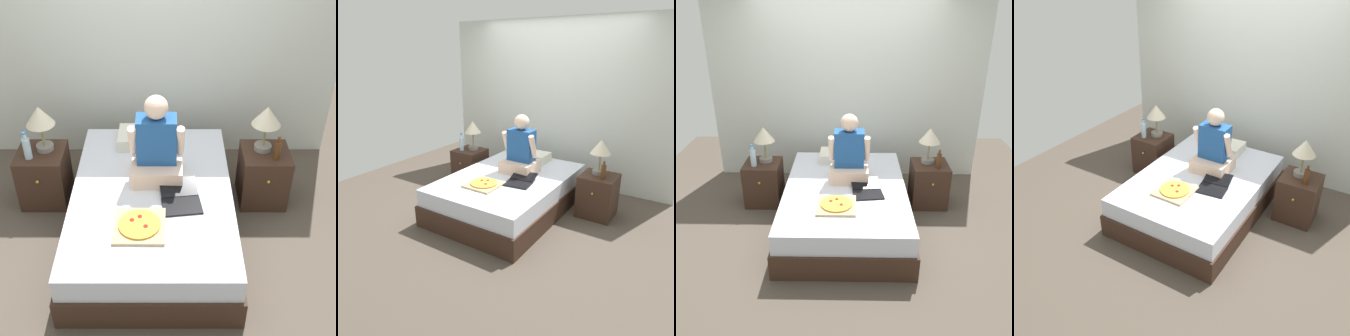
% 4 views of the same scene
% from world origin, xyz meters
% --- Properties ---
extents(ground_plane, '(5.74, 5.74, 0.00)m').
position_xyz_m(ground_plane, '(0.00, 0.00, 0.00)').
color(ground_plane, '#4C4238').
extents(wall_back, '(3.74, 0.12, 2.50)m').
position_xyz_m(wall_back, '(0.00, 1.38, 1.25)').
color(wall_back, silver).
rests_on(wall_back, ground).
extents(bed, '(1.40, 2.04, 0.48)m').
position_xyz_m(bed, '(0.00, 0.00, 0.23)').
color(bed, '#382319').
rests_on(bed, ground).
extents(nightstand_left, '(0.44, 0.47, 0.55)m').
position_xyz_m(nightstand_left, '(-1.05, 0.47, 0.27)').
color(nightstand_left, '#382319').
rests_on(nightstand_left, ground).
extents(lamp_on_left_nightstand, '(0.26, 0.26, 0.45)m').
position_xyz_m(lamp_on_left_nightstand, '(-1.01, 0.52, 0.88)').
color(lamp_on_left_nightstand, gray).
rests_on(lamp_on_left_nightstand, nightstand_left).
extents(water_bottle, '(0.07, 0.07, 0.28)m').
position_xyz_m(water_bottle, '(-1.13, 0.38, 0.66)').
color(water_bottle, silver).
rests_on(water_bottle, nightstand_left).
extents(nightstand_right, '(0.44, 0.47, 0.55)m').
position_xyz_m(nightstand_right, '(1.05, 0.47, 0.27)').
color(nightstand_right, '#382319').
rests_on(nightstand_right, ground).
extents(lamp_on_right_nightstand, '(0.26, 0.26, 0.45)m').
position_xyz_m(lamp_on_right_nightstand, '(1.02, 0.52, 0.88)').
color(lamp_on_right_nightstand, gray).
rests_on(lamp_on_right_nightstand, nightstand_right).
extents(beer_bottle, '(0.06, 0.06, 0.23)m').
position_xyz_m(beer_bottle, '(1.12, 0.37, 0.65)').
color(beer_bottle, '#512D14').
rests_on(beer_bottle, nightstand_right).
extents(pillow, '(0.52, 0.34, 0.12)m').
position_xyz_m(pillow, '(-0.08, 0.74, 0.54)').
color(pillow, silver).
rests_on(pillow, bed).
extents(person_seated, '(0.47, 0.40, 0.78)m').
position_xyz_m(person_seated, '(0.04, 0.22, 0.76)').
color(person_seated, beige).
rests_on(person_seated, bed).
extents(laptop, '(0.37, 0.45, 0.07)m').
position_xyz_m(laptop, '(0.24, -0.14, 0.50)').
color(laptop, black).
rests_on(laptop, bed).
extents(pizza_box, '(0.40, 0.40, 0.04)m').
position_xyz_m(pizza_box, '(-0.08, -0.44, 0.50)').
color(pizza_box, tan).
rests_on(pizza_box, bed).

